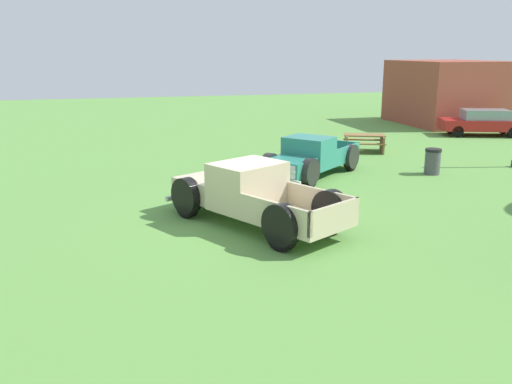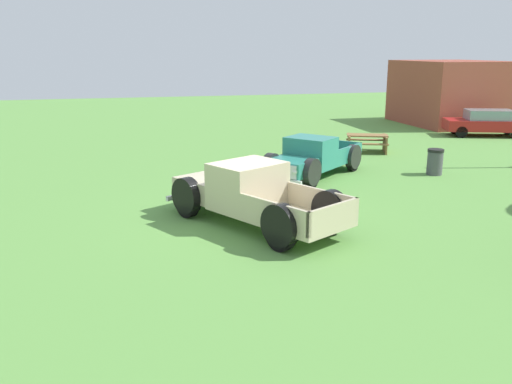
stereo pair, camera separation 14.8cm
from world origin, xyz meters
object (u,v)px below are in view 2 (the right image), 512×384
at_px(picnic_table, 367,141).
at_px(trash_can, 435,162).
at_px(sedan_distant_a, 487,122).
at_px(pickup_truck_behind_left, 310,159).
at_px(pickup_truck_foreground, 246,194).

height_order(picnic_table, trash_can, trash_can).
xyz_separation_m(sedan_distant_a, trash_can, (7.57, -7.74, -0.25)).
distance_m(sedan_distant_a, trash_can, 10.83).
distance_m(sedan_distant_a, picnic_table, 8.60).
height_order(sedan_distant_a, trash_can, sedan_distant_a).
bearing_deg(pickup_truck_behind_left, pickup_truck_foreground, -36.98).
distance_m(pickup_truck_foreground, trash_can, 8.91).
distance_m(picnic_table, trash_can, 4.87).
bearing_deg(trash_can, pickup_truck_foreground, -64.43).
bearing_deg(pickup_truck_foreground, picnic_table, 138.77).
bearing_deg(pickup_truck_foreground, pickup_truck_behind_left, 143.02).
height_order(pickup_truck_behind_left, picnic_table, pickup_truck_behind_left).
bearing_deg(trash_can, pickup_truck_behind_left, -98.09).
bearing_deg(pickup_truck_behind_left, picnic_table, 134.74).
relative_size(pickup_truck_behind_left, sedan_distant_a, 1.05).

